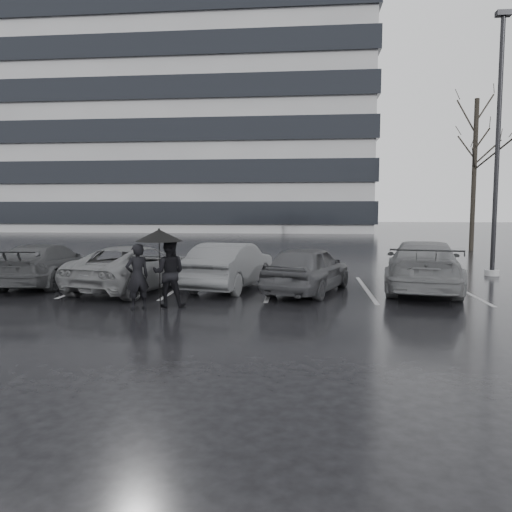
{
  "coord_description": "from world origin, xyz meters",
  "views": [
    {
      "loc": [
        1.62,
        -12.48,
        2.39
      ],
      "look_at": [
        0.25,
        1.0,
        1.1
      ],
      "focal_mm": 35.0,
      "sensor_mm": 36.0,
      "label": 1
    }
  ],
  "objects_px": {
    "car_main": "(308,269)",
    "car_west_c": "(46,264)",
    "pedestrian_right": "(169,273)",
    "car_east": "(423,266)",
    "car_west_b": "(136,268)",
    "lamp_post": "(497,158)",
    "tree_north": "(474,176)",
    "car_west_a": "(231,265)",
    "pedestrian_left": "(137,277)"
  },
  "relations": [
    {
      "from": "pedestrian_left",
      "to": "car_main",
      "type": "bearing_deg",
      "value": 176.35
    },
    {
      "from": "car_east",
      "to": "pedestrian_left",
      "type": "distance_m",
      "value": 8.11
    },
    {
      "from": "pedestrian_left",
      "to": "tree_north",
      "type": "bearing_deg",
      "value": -164.61
    },
    {
      "from": "car_west_a",
      "to": "pedestrian_left",
      "type": "xyz_separation_m",
      "value": [
        -1.73,
        -3.31,
        0.09
      ]
    },
    {
      "from": "lamp_post",
      "to": "car_main",
      "type": "bearing_deg",
      "value": -146.79
    },
    {
      "from": "car_west_b",
      "to": "pedestrian_left",
      "type": "height_order",
      "value": "pedestrian_left"
    },
    {
      "from": "car_west_a",
      "to": "car_east",
      "type": "bearing_deg",
      "value": -167.22
    },
    {
      "from": "car_main",
      "to": "lamp_post",
      "type": "height_order",
      "value": "lamp_post"
    },
    {
      "from": "car_west_c",
      "to": "car_west_b",
      "type": "bearing_deg",
      "value": 165.99
    },
    {
      "from": "pedestrian_left",
      "to": "tree_north",
      "type": "relative_size",
      "value": 0.18
    },
    {
      "from": "pedestrian_left",
      "to": "lamp_post",
      "type": "bearing_deg",
      "value": 175.57
    },
    {
      "from": "car_main",
      "to": "car_west_c",
      "type": "distance_m",
      "value": 8.18
    },
    {
      "from": "car_east",
      "to": "tree_north",
      "type": "distance_m",
      "value": 16.26
    },
    {
      "from": "car_east",
      "to": "lamp_post",
      "type": "height_order",
      "value": "lamp_post"
    },
    {
      "from": "car_west_c",
      "to": "pedestrian_right",
      "type": "bearing_deg",
      "value": 144.37
    },
    {
      "from": "car_west_b",
      "to": "tree_north",
      "type": "distance_m",
      "value": 21.3
    },
    {
      "from": "car_main",
      "to": "car_west_b",
      "type": "height_order",
      "value": "car_main"
    },
    {
      "from": "car_east",
      "to": "tree_north",
      "type": "height_order",
      "value": "tree_north"
    },
    {
      "from": "car_west_c",
      "to": "pedestrian_right",
      "type": "xyz_separation_m",
      "value": [
        4.78,
        -3.0,
        0.18
      ]
    },
    {
      "from": "pedestrian_right",
      "to": "pedestrian_left",
      "type": "bearing_deg",
      "value": 23.18
    },
    {
      "from": "car_west_a",
      "to": "car_main",
      "type": "bearing_deg",
      "value": 179.02
    },
    {
      "from": "car_west_a",
      "to": "lamp_post",
      "type": "distance_m",
      "value": 10.27
    },
    {
      "from": "car_west_a",
      "to": "lamp_post",
      "type": "relative_size",
      "value": 0.46
    },
    {
      "from": "car_main",
      "to": "car_west_a",
      "type": "xyz_separation_m",
      "value": [
        -2.31,
        0.54,
        0.01
      ]
    },
    {
      "from": "car_west_b",
      "to": "pedestrian_right",
      "type": "distance_m",
      "value": 2.96
    },
    {
      "from": "pedestrian_left",
      "to": "tree_north",
      "type": "xyz_separation_m",
      "value": [
        13.37,
        18.08,
        3.47
      ]
    },
    {
      "from": "car_west_b",
      "to": "tree_north",
      "type": "bearing_deg",
      "value": -119.23
    },
    {
      "from": "car_west_b",
      "to": "car_west_c",
      "type": "bearing_deg",
      "value": 3.57
    },
    {
      "from": "pedestrian_right",
      "to": "car_east",
      "type": "bearing_deg",
      "value": -161.85
    },
    {
      "from": "car_west_a",
      "to": "pedestrian_right",
      "type": "xyz_separation_m",
      "value": [
        -1.07,
        -2.94,
        0.14
      ]
    },
    {
      "from": "tree_north",
      "to": "pedestrian_left",
      "type": "bearing_deg",
      "value": -126.49
    },
    {
      "from": "car_west_b",
      "to": "pedestrian_right",
      "type": "bearing_deg",
      "value": 138.84
    },
    {
      "from": "car_east",
      "to": "pedestrian_left",
      "type": "height_order",
      "value": "pedestrian_left"
    },
    {
      "from": "car_west_b",
      "to": "car_east",
      "type": "relative_size",
      "value": 0.93
    },
    {
      "from": "car_main",
      "to": "car_west_a",
      "type": "distance_m",
      "value": 2.37
    },
    {
      "from": "car_east",
      "to": "car_west_b",
      "type": "bearing_deg",
      "value": 15.21
    },
    {
      "from": "car_main",
      "to": "car_west_c",
      "type": "bearing_deg",
      "value": 14.84
    },
    {
      "from": "car_main",
      "to": "pedestrian_left",
      "type": "distance_m",
      "value": 4.9
    },
    {
      "from": "car_west_b",
      "to": "lamp_post",
      "type": "relative_size",
      "value": 0.52
    },
    {
      "from": "pedestrian_right",
      "to": "tree_north",
      "type": "xyz_separation_m",
      "value": [
        12.71,
        17.71,
        3.42
      ]
    },
    {
      "from": "pedestrian_right",
      "to": "lamp_post",
      "type": "distance_m",
      "value": 12.47
    },
    {
      "from": "car_west_c",
      "to": "car_east",
      "type": "relative_size",
      "value": 0.88
    },
    {
      "from": "pedestrian_right",
      "to": "tree_north",
      "type": "bearing_deg",
      "value": -131.66
    },
    {
      "from": "lamp_post",
      "to": "car_east",
      "type": "bearing_deg",
      "value": -131.29
    },
    {
      "from": "car_west_b",
      "to": "car_west_c",
      "type": "distance_m",
      "value": 3.15
    },
    {
      "from": "car_main",
      "to": "car_east",
      "type": "xyz_separation_m",
      "value": [
        3.33,
        0.6,
        0.06
      ]
    },
    {
      "from": "tree_north",
      "to": "car_west_a",
      "type": "bearing_deg",
      "value": -128.25
    },
    {
      "from": "car_west_a",
      "to": "pedestrian_right",
      "type": "bearing_deg",
      "value": 82.12
    },
    {
      "from": "car_west_c",
      "to": "pedestrian_left",
      "type": "bearing_deg",
      "value": 137.15
    },
    {
      "from": "car_west_a",
      "to": "tree_north",
      "type": "height_order",
      "value": "tree_north"
    }
  ]
}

